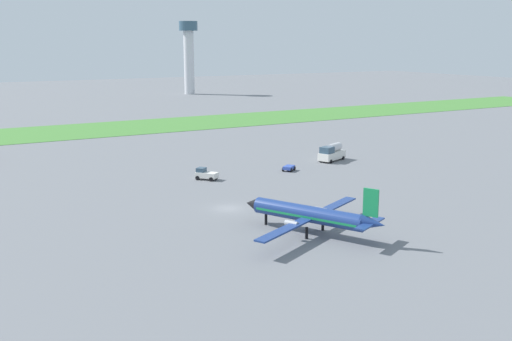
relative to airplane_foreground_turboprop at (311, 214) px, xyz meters
name	(u,v)px	position (x,y,z in m)	size (l,w,h in m)	color
ground_plane	(229,208)	(-3.43, 14.71, -2.39)	(600.00, 600.00, 0.00)	slate
grass_taxiway_strip	(79,131)	(-3.43, 99.29, -2.35)	(360.00, 28.00, 0.08)	#478438
airplane_foreground_turboprop	(311,214)	(0.00, 0.00, 0.00)	(20.22, 17.57, 6.55)	navy
pushback_tug_near_gate	(206,174)	(1.36, 32.42, -1.48)	(3.63, 3.95, 1.95)	white
fuel_truck_midfield	(332,153)	(29.22, 35.24, -0.81)	(6.92, 4.70, 3.29)	white
baggage_cart_by_runway	(289,168)	(17.07, 31.43, -1.82)	(2.95, 2.83, 0.90)	#334FB2
control_tower	(189,51)	(66.52, 189.71, 16.30)	(8.00, 8.00, 31.18)	silver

